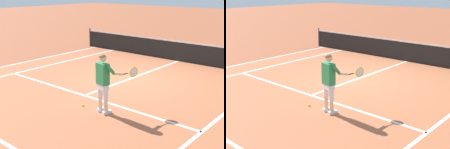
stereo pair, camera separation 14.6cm
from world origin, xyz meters
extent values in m
plane|color=#9E5133|center=(0.00, 0.00, 0.00)|extent=(80.00, 80.00, 0.00)
cube|color=#B2603D|center=(0.00, -1.01, 0.00)|extent=(10.98, 10.28, 0.00)
cube|color=white|center=(0.00, -2.47, 0.00)|extent=(8.23, 0.10, 0.01)
cube|color=white|center=(0.00, 0.73, 0.00)|extent=(0.10, 6.40, 0.01)
cube|color=white|center=(-4.12, -1.01, 0.00)|extent=(0.10, 9.88, 0.01)
cube|color=white|center=(4.12, -1.01, 0.00)|extent=(0.10, 9.88, 0.01)
cube|color=white|center=(-5.49, -1.01, 0.00)|extent=(0.10, 9.88, 0.01)
cylinder|color=#333338|center=(-5.94, 3.93, 0.54)|extent=(0.08, 0.08, 1.07)
cube|color=black|center=(0.00, 3.93, 0.46)|extent=(11.84, 0.02, 0.91)
cube|color=white|center=(0.00, 3.93, 0.94)|extent=(11.84, 0.03, 0.06)
cube|color=white|center=(1.29, -3.06, 0.04)|extent=(0.17, 0.30, 0.09)
cube|color=white|center=(1.56, -3.13, 0.04)|extent=(0.17, 0.30, 0.09)
cylinder|color=beige|center=(1.28, -3.10, 0.27)|extent=(0.11, 0.11, 0.36)
cylinder|color=silver|center=(1.28, -3.10, 0.66)|extent=(0.14, 0.14, 0.41)
cylinder|color=beige|center=(1.55, -3.17, 0.27)|extent=(0.11, 0.11, 0.36)
cylinder|color=silver|center=(1.55, -3.17, 0.66)|extent=(0.14, 0.14, 0.41)
cube|color=silver|center=(1.42, -3.13, 0.82)|extent=(0.38, 0.27, 0.20)
cube|color=#28844C|center=(1.42, -3.13, 1.16)|extent=(0.42, 0.30, 0.60)
cylinder|color=beige|center=(1.19, -3.08, 1.11)|extent=(0.09, 0.09, 0.62)
cylinder|color=#28844C|center=(1.70, -3.11, 1.31)|extent=(0.15, 0.28, 0.29)
cylinder|color=beige|center=(1.79, -2.91, 1.17)|extent=(0.15, 0.30, 0.14)
sphere|color=beige|center=(1.42, -3.12, 1.60)|extent=(0.21, 0.21, 0.21)
ellipsoid|color=olive|center=(1.42, -3.14, 1.66)|extent=(0.24, 0.24, 0.12)
cylinder|color=#232326|center=(1.85, -2.70, 1.14)|extent=(0.08, 0.20, 0.03)
cylinder|color=yellow|center=(1.89, -2.56, 1.14)|extent=(0.05, 0.10, 0.02)
torus|color=yellow|center=(1.93, -2.38, 1.14)|extent=(0.09, 0.29, 0.30)
cylinder|color=silver|center=(1.93, -2.38, 1.14)|extent=(0.06, 0.24, 0.25)
sphere|color=#CCE02D|center=(0.64, -3.17, 0.03)|extent=(0.07, 0.07, 0.07)
camera|label=1|loc=(6.91, -9.22, 3.50)|focal=49.44mm
camera|label=2|loc=(7.02, -9.13, 3.50)|focal=49.44mm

